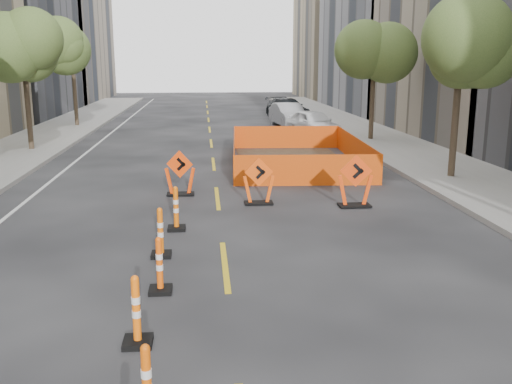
{
  "coord_description": "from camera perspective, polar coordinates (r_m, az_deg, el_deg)",
  "views": [
    {
      "loc": [
        -0.39,
        -7.25,
        4.18
      ],
      "look_at": [
        0.84,
        5.98,
        1.1
      ],
      "focal_mm": 40.0,
      "sensor_mm": 36.0,
      "label": 1
    }
  ],
  "objects": [
    {
      "name": "parked_car_mid",
      "position": [
        37.1,
        3.26,
        7.71
      ],
      "size": [
        2.13,
        4.68,
        1.49
      ],
      "primitive_type": "imported",
      "rotation": [
        0.0,
        0.0,
        0.13
      ],
      "color": "#98989D",
      "rests_on": "ground"
    },
    {
      "name": "tree_r_b",
      "position": [
        21.16,
        19.79,
        13.24
      ],
      "size": [
        2.8,
        2.8,
        5.95
      ],
      "color": "#382B1E",
      "rests_on": "ground"
    },
    {
      "name": "channelizer_5",
      "position": [
        12.51,
        -9.53,
        -3.99
      ],
      "size": [
        0.43,
        0.43,
        1.1
      ],
      "primitive_type": null,
      "color": "#E96109",
      "rests_on": "ground"
    },
    {
      "name": "sidewalk_right",
      "position": [
        21.81,
        20.33,
        1.38
      ],
      "size": [
        4.0,
        90.0,
        0.15
      ],
      "primitive_type": "cube",
      "color": "gray",
      "rests_on": "ground"
    },
    {
      "name": "parked_car_near",
      "position": [
        32.26,
        5.71,
        6.86
      ],
      "size": [
        2.95,
        4.68,
        1.49
      ],
      "primitive_type": "imported",
      "rotation": [
        0.0,
        0.0,
        0.3
      ],
      "color": "white",
      "rests_on": "ground"
    },
    {
      "name": "parked_car_far",
      "position": [
        42.49,
        3.14,
        8.36
      ],
      "size": [
        3.14,
        5.34,
        1.45
      ],
      "primitive_type": "imported",
      "rotation": [
        0.0,
        0.0,
        0.23
      ],
      "color": "black",
      "rests_on": "ground"
    },
    {
      "name": "bld_right_e",
      "position": [
        68.21,
        9.86,
        16.07
      ],
      "size": [
        12.0,
        14.0,
        16.0
      ],
      "primitive_type": "cube",
      "color": "tan",
      "rests_on": "ground"
    },
    {
      "name": "tree_l_c",
      "position": [
        28.4,
        -22.26,
        12.8
      ],
      "size": [
        2.8,
        2.8,
        5.95
      ],
      "color": "#382B1E",
      "rests_on": "ground"
    },
    {
      "name": "safety_fence",
      "position": [
        23.61,
        3.95,
        4.14
      ],
      "size": [
        5.52,
        8.84,
        1.07
      ],
      "primitive_type": null,
      "rotation": [
        0.0,
        0.0,
        -0.06
      ],
      "color": "#EE440C",
      "rests_on": "ground"
    },
    {
      "name": "ground_plane",
      "position": [
        8.37,
        -1.99,
        -16.89
      ],
      "size": [
        140.0,
        140.0,
        0.0
      ],
      "primitive_type": "plane",
      "color": "black"
    },
    {
      "name": "channelizer_6",
      "position": [
        14.4,
        -8.0,
        -1.63
      ],
      "size": [
        0.44,
        0.44,
        1.12
      ],
      "primitive_type": null,
      "color": "#E25D09",
      "rests_on": "ground"
    },
    {
      "name": "channelizer_3",
      "position": [
        8.81,
        -11.88,
        -11.52
      ],
      "size": [
        0.44,
        0.44,
        1.11
      ],
      "primitive_type": null,
      "color": "#FF660A",
      "rests_on": "ground"
    },
    {
      "name": "chevron_sign_center",
      "position": [
        16.8,
        0.27,
        1.09
      ],
      "size": [
        0.96,
        0.61,
        1.4
      ],
      "primitive_type": null,
      "rotation": [
        0.0,
        0.0,
        0.06
      ],
      "color": "#F44B0A",
      "rests_on": "ground"
    },
    {
      "name": "bld_left_e",
      "position": [
        65.26,
        -21.02,
        17.33
      ],
      "size": [
        12.0,
        20.0,
        20.0
      ],
      "primitive_type": "cube",
      "color": "gray",
      "rests_on": "ground"
    },
    {
      "name": "channelizer_4",
      "position": [
        10.63,
        -9.63,
        -7.19
      ],
      "size": [
        0.42,
        0.42,
        1.07
      ],
      "primitive_type": null,
      "color": "#F1530A",
      "rests_on": "ground"
    },
    {
      "name": "chevron_sign_left",
      "position": [
        18.08,
        -7.61,
        1.9
      ],
      "size": [
        1.09,
        0.84,
        1.44
      ],
      "primitive_type": null,
      "rotation": [
        0.0,
        0.0,
        -0.31
      ],
      "color": "#FF430A",
      "rests_on": "ground"
    },
    {
      "name": "chevron_sign_right",
      "position": [
        16.72,
        9.91,
        1.09
      ],
      "size": [
        1.09,
        0.73,
        1.54
      ],
      "primitive_type": null,
      "rotation": [
        0.0,
        0.0,
        -0.12
      ],
      "color": "#EA3C09",
      "rests_on": "ground"
    },
    {
      "name": "tree_l_d",
      "position": [
        38.1,
        -17.91,
        12.95
      ],
      "size": [
        2.8,
        2.8,
        5.95
      ],
      "color": "#382B1E",
      "rests_on": "ground"
    },
    {
      "name": "tree_r_c",
      "position": [
        30.54,
        11.75,
        13.43
      ],
      "size": [
        2.8,
        2.8,
        5.95
      ],
      "color": "#382B1E",
      "rests_on": "ground"
    }
  ]
}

